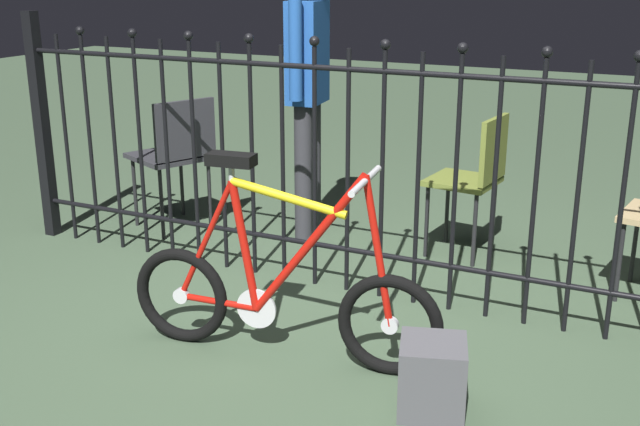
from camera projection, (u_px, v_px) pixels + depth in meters
name	position (u px, v px, depth m)	size (l,w,h in m)	color
ground_plane	(304.00, 340.00, 3.51)	(20.00, 20.00, 0.00)	#3E523C
iron_fence	(346.00, 163.00, 3.86)	(4.24, 0.07, 1.36)	black
bicycle	(280.00, 294.00, 3.28)	(1.38, 0.40, 0.89)	black
chair_olive	(475.00, 172.00, 4.38)	(0.41, 0.40, 0.83)	black
chair_charcoal	(176.00, 150.00, 4.82)	(0.57, 0.57, 0.84)	black
person_visitor	(307.00, 75.00, 4.59)	(0.23, 0.47, 1.66)	#2D2D33
display_crate	(432.00, 377.00, 2.92)	(0.25, 0.25, 0.28)	#4C4C51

